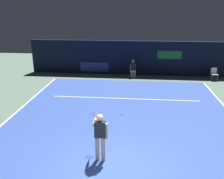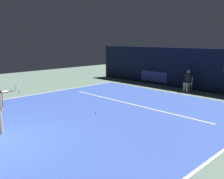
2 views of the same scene
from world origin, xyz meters
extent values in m
plane|color=slate|center=(0.00, 4.64, 0.00)|extent=(31.27, 31.27, 0.00)
cube|color=#3856B2|center=(0.00, 4.64, 0.01)|extent=(10.73, 11.28, 0.01)
cube|color=white|center=(-5.31, 4.64, 0.01)|extent=(0.10, 11.28, 0.01)
cube|color=white|center=(0.00, 6.62, 0.01)|extent=(8.37, 0.10, 0.01)
cube|color=black|center=(0.00, 12.21, 1.30)|extent=(15.33, 0.30, 2.60)
cube|color=navy|center=(-2.68, 12.05, 0.55)|extent=(2.20, 0.04, 0.70)
cylinder|color=beige|center=(-0.44, 0.53, 0.46)|extent=(0.14, 0.14, 0.92)
cylinder|color=beige|center=(-0.75, 0.74, 1.35)|extent=(0.10, 0.50, 0.09)
cylinder|color=beige|center=(-0.33, 0.55, 1.12)|extent=(0.09, 0.09, 0.56)
cylinder|color=black|center=(-0.76, 1.04, 1.35)|extent=(0.04, 0.30, 0.03)
torus|color=#B2B2B7|center=(-0.76, 1.32, 1.35)|extent=(0.30, 0.03, 0.30)
cube|color=white|center=(0.36, 11.37, 0.46)|extent=(0.48, 0.44, 0.04)
cube|color=white|center=(0.34, 11.56, 0.69)|extent=(0.42, 0.07, 0.42)
cylinder|color=#B2B2B7|center=(0.19, 11.18, 0.23)|extent=(0.03, 0.03, 0.46)
cylinder|color=#B2B2B7|center=(0.57, 11.21, 0.23)|extent=(0.03, 0.03, 0.46)
cylinder|color=#B2B2B7|center=(0.16, 11.52, 0.23)|extent=(0.03, 0.03, 0.46)
cylinder|color=#B2B2B7|center=(0.53, 11.55, 0.23)|extent=(0.03, 0.03, 0.46)
cube|color=tan|center=(0.37, 11.29, 0.50)|extent=(0.36, 0.43, 0.14)
cylinder|color=tan|center=(0.30, 11.10, 0.23)|extent=(0.11, 0.11, 0.46)
cylinder|color=tan|center=(0.48, 11.12, 0.23)|extent=(0.11, 0.11, 0.46)
cube|color=black|center=(0.36, 11.40, 0.83)|extent=(0.36, 0.25, 0.52)
sphere|color=tan|center=(0.36, 11.40, 1.21)|extent=(0.20, 0.20, 0.20)
cylinder|color=#141933|center=(0.36, 11.40, 1.30)|extent=(0.19, 0.19, 0.04)
sphere|color=#CCE033|center=(-0.02, 4.36, 0.05)|extent=(0.07, 0.07, 0.07)
camera|label=1|loc=(0.56, -6.64, 4.99)|focal=39.48mm
camera|label=2|loc=(7.86, -2.37, 3.13)|focal=40.24mm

